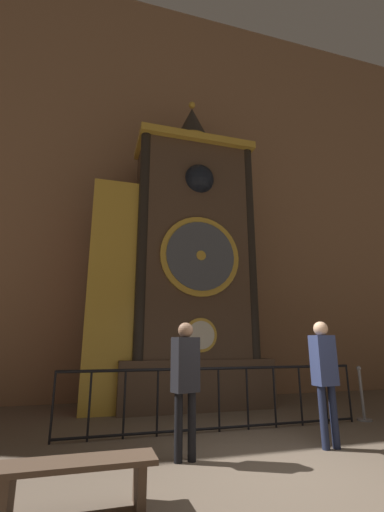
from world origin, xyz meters
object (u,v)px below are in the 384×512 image
object	(u,v)px
clock_tower	(179,265)
visitor_far	(324,369)
stanchion_post	(363,402)
visitor_bench	(77,475)
visitor_near	(185,375)

from	to	relation	value
clock_tower	visitor_far	world-z (taller)	clock_tower
clock_tower	stanchion_post	distance (m)	5.03
visitor_bench	stanchion_post	bearing A→B (deg)	24.56
stanchion_post	clock_tower	bearing A→B (deg)	143.49
visitor_near	stanchion_post	xyz separation A→B (m)	(4.00, 1.35, -0.72)
clock_tower	visitor_far	distance (m)	4.62
visitor_near	visitor_bench	world-z (taller)	visitor_near
visitor_near	visitor_bench	size ratio (longest dim) A/B	1.24
visitor_bench	visitor_far	bearing A→B (deg)	16.47
clock_tower	visitor_bench	world-z (taller)	clock_tower
clock_tower	stanchion_post	xyz separation A→B (m)	(3.18, -2.35, -3.10)
stanchion_post	visitor_bench	xyz separation A→B (m)	(-5.30, -2.42, -0.01)
clock_tower	stanchion_post	size ratio (longest dim) A/B	8.27
visitor_far	stanchion_post	world-z (taller)	visitor_far
visitor_far	visitor_bench	distance (m)	3.68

